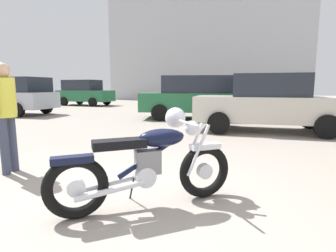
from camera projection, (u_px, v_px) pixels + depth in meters
ground_plane at (129, 201)px, 3.04m from camera, size 80.00×80.00×0.00m
vintage_motorcycle at (150, 162)px, 2.87m from camera, size 1.84×1.20×1.07m
bystander at (5, 107)px, 3.90m from camera, size 0.30×0.46×1.66m
pale_sedan_back at (7, 95)px, 12.42m from camera, size 4.85×2.31×1.74m
dark_sedan_left at (268, 103)px, 7.71m from camera, size 4.33×2.20×1.67m
silver_sedan_mid at (84, 92)px, 18.58m from camera, size 4.14×2.37×1.78m
red_hatchback_near at (200, 94)px, 16.91m from camera, size 4.41×2.40×1.67m
blue_hatchback_right at (201, 96)px, 10.77m from camera, size 4.82×2.24×1.74m
industrial_building at (210, 51)px, 30.29m from camera, size 20.15×14.66×19.52m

